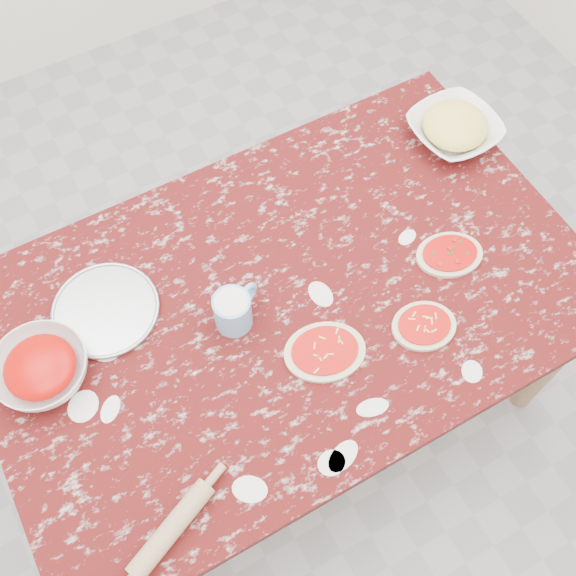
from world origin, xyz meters
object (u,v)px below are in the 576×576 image
Objects in this scene: cheese_bowl at (454,130)px; sauce_bowl at (42,369)px; flour_mug at (234,310)px; rolling_pin at (171,529)px; worktable at (288,311)px; pizza_tray at (106,310)px.

sauce_bowl is at bearing -174.09° from cheese_bowl.
sauce_bowl is 0.49m from flour_mug.
cheese_bowl is 0.89m from flour_mug.
rolling_pin is at bearing -132.00° from flour_mug.
sauce_bowl is 1.70× the size of flour_mug.
cheese_bowl is at bearing 18.82° from worktable.
worktable is at bearing -9.09° from sauce_bowl.
sauce_bowl reaches higher than rolling_pin.
worktable is at bearing -2.84° from flour_mug.
sauce_bowl is 0.51m from rolling_pin.
worktable is 11.55× the size of flour_mug.
pizza_tray is 1.98× the size of flour_mug.
rolling_pin reaches higher than pizza_tray.
flour_mug is (-0.85, -0.23, 0.03)m from cheese_bowl.
cheese_bowl is 1.07× the size of rolling_pin.
flour_mug is at bearing -11.04° from sauce_bowl.
cheese_bowl is (0.70, 0.24, 0.11)m from worktable.
rolling_pin is (0.12, -0.49, -0.01)m from sauce_bowl.
rolling_pin is (-0.36, -0.40, -0.03)m from flour_mug.
flour_mug is at bearing 177.16° from worktable.
flour_mug reaches higher than worktable.
flour_mug is (-0.15, 0.01, 0.14)m from worktable.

